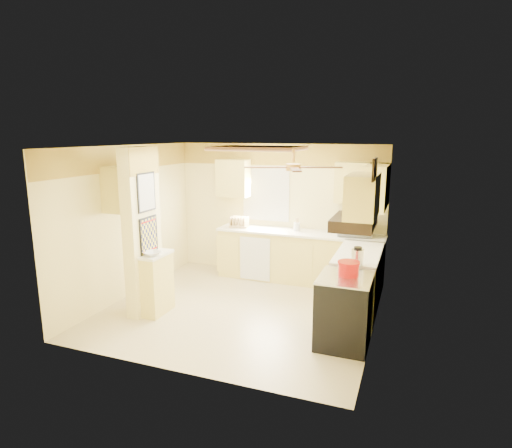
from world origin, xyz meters
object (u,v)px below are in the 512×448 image
at_px(stove, 344,310).
at_px(microwave, 356,227).
at_px(dutch_oven, 349,268).
at_px(kettle, 358,257).
at_px(bowl, 152,253).

height_order(stove, microwave, microwave).
bearing_deg(microwave, dutch_oven, 91.32).
bearing_deg(kettle, bowl, -168.73).
bearing_deg(kettle, stove, -100.25).
xyz_separation_m(bowl, kettle, (2.87, 0.57, 0.09)).
distance_m(bowl, kettle, 2.93).
distance_m(stove, bowl, 2.84).
bearing_deg(kettle, dutch_oven, -98.29).
relative_size(bowl, dutch_oven, 0.88).
relative_size(stove, dutch_oven, 3.28).
height_order(stove, kettle, kettle).
distance_m(microwave, bowl, 3.48).
xyz_separation_m(microwave, bowl, (-2.61, -2.30, -0.13)).
bearing_deg(kettle, microwave, 98.50).
xyz_separation_m(bowl, dutch_oven, (2.81, 0.17, 0.04)).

